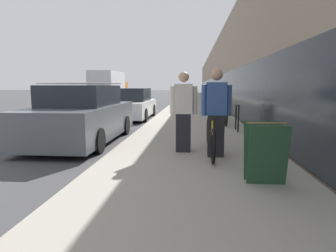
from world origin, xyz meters
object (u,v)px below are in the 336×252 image
bike_rack_hoop (237,115)px  vintage_roadster_curbside (131,105)px  tandem_bicycle (210,136)px  person_rider (216,113)px  sandwich_board_sign (265,152)px  person_bystander (183,112)px  moving_truck (109,87)px  parked_sedan_curbside (82,116)px  cruiser_bike_nearest (225,114)px

bike_rack_hoop → vintage_roadster_curbside: vintage_roadster_curbside is taller
tandem_bicycle → person_rider: bearing=-75.0°
bike_rack_hoop → sandwich_board_sign: bearing=-93.7°
person_bystander → sandwich_board_sign: (1.27, -2.00, -0.42)m
bike_rack_hoop → person_rider: bearing=-104.6°
bike_rack_hoop → vintage_roadster_curbside: size_ratio=0.19×
vintage_roadster_curbside → moving_truck: size_ratio=0.63×
moving_truck → parked_sedan_curbside: bearing=-76.1°
person_rider → sandwich_board_sign: 1.78m
person_bystander → bike_rack_hoop: (1.61, 3.22, -0.35)m
person_bystander → tandem_bicycle: bearing=-6.5°
sandwich_board_sign → moving_truck: size_ratio=0.12×
bike_rack_hoop → person_bystander: bearing=-116.5°
person_bystander → vintage_roadster_curbside: (-2.77, 7.73, -0.34)m
person_rider → cruiser_bike_nearest: (0.71, 5.17, -0.48)m
person_rider → parked_sedan_curbside: person_rider is taller
parked_sedan_curbside → moving_truck: 22.21m
tandem_bicycle → sandwich_board_sign: sandwich_board_sign is taller
cruiser_bike_nearest → vintage_roadster_curbside: size_ratio=0.38×
tandem_bicycle → person_bystander: bearing=173.5°
parked_sedan_curbside → vintage_roadster_curbside: bearing=89.1°
person_bystander → cruiser_bike_nearest: (1.38, 4.78, -0.46)m
person_bystander → sandwich_board_sign: 2.41m
cruiser_bike_nearest → parked_sedan_curbside: bearing=-143.4°
bike_rack_hoop → moving_truck: 22.25m
sandwich_board_sign → parked_sedan_curbside: (-4.14, 3.63, 0.13)m
tandem_bicycle → person_rider: 0.62m
person_bystander → moving_truck: moving_truck is taller
cruiser_bike_nearest → tandem_bicycle: bearing=-99.3°
sandwich_board_sign → vintage_roadster_curbside: size_ratio=0.20×
bike_rack_hoop → cruiser_bike_nearest: (-0.23, 1.56, -0.11)m
bike_rack_hoop → moving_truck: moving_truck is taller
person_bystander → cruiser_bike_nearest: person_bystander is taller
person_bystander → moving_truck: size_ratio=0.24×
tandem_bicycle → person_bystander: 0.77m
moving_truck → tandem_bicycle: bearing=-69.3°
tandem_bicycle → sandwich_board_sign: (0.69, -1.94, 0.09)m
tandem_bicycle → bike_rack_hoop: 3.45m
tandem_bicycle → parked_sedan_curbside: 3.85m
person_rider → sandwich_board_sign: bearing=-69.4°
person_rider → parked_sedan_curbside: (-3.53, 2.02, -0.30)m
vintage_roadster_curbside → parked_sedan_curbside: bearing=-90.9°
tandem_bicycle → cruiser_bike_nearest: bearing=80.7°
person_rider → cruiser_bike_nearest: bearing=82.2°
sandwich_board_sign → moving_truck: 26.91m
tandem_bicycle → sandwich_board_sign: 2.06m
vintage_roadster_curbside → person_bystander: bearing=-70.3°
person_rider → vintage_roadster_curbside: bearing=112.9°
person_rider → moving_truck: 25.18m
bike_rack_hoop → sandwich_board_sign: sandwich_board_sign is taller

